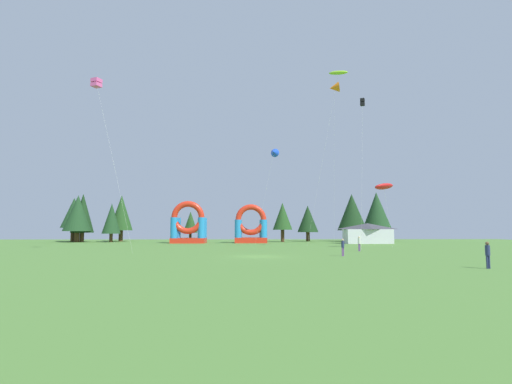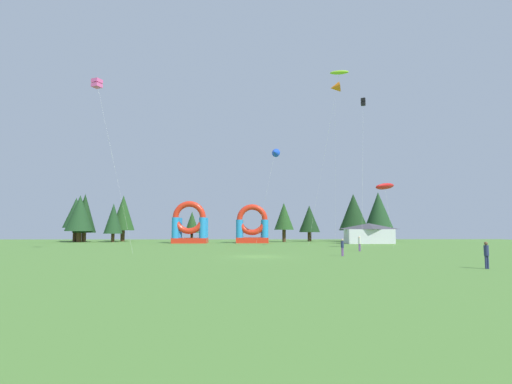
{
  "view_description": "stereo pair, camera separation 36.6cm",
  "coord_description": "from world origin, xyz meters",
  "px_view_note": "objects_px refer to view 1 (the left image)",
  "views": [
    {
      "loc": [
        -1.32,
        -37.81,
        2.56
      ],
      "look_at": [
        0.0,
        7.14,
        6.58
      ],
      "focal_mm": 28.71,
      "sensor_mm": 36.0,
      "label": 1
    },
    {
      "loc": [
        -0.95,
        -37.82,
        2.56
      ],
      "look_at": [
        0.0,
        7.14,
        6.58
      ],
      "focal_mm": 28.71,
      "sensor_mm": 36.0,
      "label": 2
    }
  ],
  "objects_px": {
    "kite_black_box": "(362,103)",
    "kite_orange_delta": "(334,88)",
    "inflatable_yellow_castle": "(251,229)",
    "person_left_edge": "(343,246)",
    "kite_lime_parafoil": "(338,73)",
    "inflatable_orange_dome": "(189,227)",
    "person_far_side": "(359,242)",
    "person_near_camera": "(488,253)",
    "kite_pink_box": "(96,83)",
    "kite_blue_delta": "(274,152)",
    "kite_red_parafoil": "(384,186)",
    "festival_tent": "(368,233)"
  },
  "relations": [
    {
      "from": "kite_black_box",
      "to": "kite_orange_delta",
      "type": "bearing_deg",
      "value": 112.51
    },
    {
      "from": "kite_black_box",
      "to": "inflatable_yellow_castle",
      "type": "distance_m",
      "value": 30.18
    },
    {
      "from": "kite_black_box",
      "to": "person_left_edge",
      "type": "bearing_deg",
      "value": -114.29
    },
    {
      "from": "kite_lime_parafoil",
      "to": "inflatable_orange_dome",
      "type": "xyz_separation_m",
      "value": [
        -23.96,
        12.54,
        -23.32
      ]
    },
    {
      "from": "person_far_side",
      "to": "person_near_camera",
      "type": "xyz_separation_m",
      "value": [
        2.59,
        -20.2,
        0.02
      ]
    },
    {
      "from": "kite_lime_parafoil",
      "to": "person_left_edge",
      "type": "height_order",
      "value": "kite_lime_parafoil"
    },
    {
      "from": "person_far_side",
      "to": "inflatable_orange_dome",
      "type": "height_order",
      "value": "inflatable_orange_dome"
    },
    {
      "from": "kite_lime_parafoil",
      "to": "kite_pink_box",
      "type": "relative_size",
      "value": 1.38
    },
    {
      "from": "person_near_camera",
      "to": "kite_lime_parafoil",
      "type": "bearing_deg",
      "value": -104.18
    },
    {
      "from": "kite_black_box",
      "to": "inflatable_yellow_castle",
      "type": "relative_size",
      "value": 2.89
    },
    {
      "from": "kite_pink_box",
      "to": "kite_lime_parafoil",
      "type": "bearing_deg",
      "value": 25.52
    },
    {
      "from": "kite_lime_parafoil",
      "to": "kite_pink_box",
      "type": "xyz_separation_m",
      "value": [
        -30.8,
        -14.71,
        -7.29
      ]
    },
    {
      "from": "kite_pink_box",
      "to": "person_left_edge",
      "type": "bearing_deg",
      "value": -14.82
    },
    {
      "from": "inflatable_orange_dome",
      "to": "kite_blue_delta",
      "type": "bearing_deg",
      "value": -33.4
    },
    {
      "from": "kite_orange_delta",
      "to": "person_left_edge",
      "type": "distance_m",
      "value": 30.22
    },
    {
      "from": "person_far_side",
      "to": "kite_orange_delta",
      "type": "bearing_deg",
      "value": 56.01
    },
    {
      "from": "kite_lime_parafoil",
      "to": "kite_orange_delta",
      "type": "relative_size",
      "value": 1.11
    },
    {
      "from": "person_near_camera",
      "to": "kite_orange_delta",
      "type": "bearing_deg",
      "value": -102.32
    },
    {
      "from": "inflatable_orange_dome",
      "to": "kite_red_parafoil",
      "type": "bearing_deg",
      "value": -33.41
    },
    {
      "from": "kite_lime_parafoil",
      "to": "kite_red_parafoil",
      "type": "bearing_deg",
      "value": -54.55
    },
    {
      "from": "person_far_side",
      "to": "inflatable_yellow_castle",
      "type": "distance_m",
      "value": 29.37
    },
    {
      "from": "person_near_camera",
      "to": "festival_tent",
      "type": "xyz_separation_m",
      "value": [
        5.52,
        43.69,
        0.71
      ]
    },
    {
      "from": "kite_red_parafoil",
      "to": "person_near_camera",
      "type": "distance_m",
      "value": 28.63
    },
    {
      "from": "kite_lime_parafoil",
      "to": "festival_tent",
      "type": "xyz_separation_m",
      "value": [
        6.92,
        9.96,
        -24.35
      ]
    },
    {
      "from": "kite_red_parafoil",
      "to": "kite_pink_box",
      "type": "distance_m",
      "value": 37.74
    },
    {
      "from": "person_far_side",
      "to": "festival_tent",
      "type": "distance_m",
      "value": 24.86
    },
    {
      "from": "kite_pink_box",
      "to": "inflatable_orange_dome",
      "type": "distance_m",
      "value": 32.35
    },
    {
      "from": "person_far_side",
      "to": "person_left_edge",
      "type": "height_order",
      "value": "person_far_side"
    },
    {
      "from": "kite_red_parafoil",
      "to": "inflatable_orange_dome",
      "type": "distance_m",
      "value": 34.38
    },
    {
      "from": "kite_orange_delta",
      "to": "festival_tent",
      "type": "relative_size",
      "value": 3.1
    },
    {
      "from": "kite_blue_delta",
      "to": "kite_pink_box",
      "type": "bearing_deg",
      "value": -140.02
    },
    {
      "from": "kite_blue_delta",
      "to": "inflatable_yellow_castle",
      "type": "relative_size",
      "value": 2.21
    },
    {
      "from": "kite_pink_box",
      "to": "kite_black_box",
      "type": "relative_size",
      "value": 0.98
    },
    {
      "from": "kite_blue_delta",
      "to": "kite_orange_delta",
      "type": "xyz_separation_m",
      "value": [
        8.61,
        -4.58,
        8.8
      ]
    },
    {
      "from": "kite_orange_delta",
      "to": "kite_pink_box",
      "type": "bearing_deg",
      "value": -156.11
    },
    {
      "from": "inflatable_yellow_castle",
      "to": "inflatable_orange_dome",
      "type": "bearing_deg",
      "value": -175.98
    },
    {
      "from": "kite_lime_parafoil",
      "to": "person_near_camera",
      "type": "height_order",
      "value": "kite_lime_parafoil"
    },
    {
      "from": "kite_blue_delta",
      "to": "person_left_edge",
      "type": "xyz_separation_m",
      "value": [
        4.6,
        -24.61,
        -13.46
      ]
    },
    {
      "from": "kite_orange_delta",
      "to": "festival_tent",
      "type": "xyz_separation_m",
      "value": [
        7.91,
        11.46,
        -21.49
      ]
    },
    {
      "from": "inflatable_yellow_castle",
      "to": "festival_tent",
      "type": "distance_m",
      "value": 20.23
    },
    {
      "from": "person_left_edge",
      "to": "inflatable_orange_dome",
      "type": "relative_size",
      "value": 0.22
    },
    {
      "from": "kite_blue_delta",
      "to": "inflatable_orange_dome",
      "type": "bearing_deg",
      "value": 146.6
    },
    {
      "from": "kite_pink_box",
      "to": "kite_black_box",
      "type": "distance_m",
      "value": 33.06
    },
    {
      "from": "kite_lime_parafoil",
      "to": "festival_tent",
      "type": "height_order",
      "value": "kite_lime_parafoil"
    },
    {
      "from": "kite_orange_delta",
      "to": "person_near_camera",
      "type": "distance_m",
      "value": 39.21
    },
    {
      "from": "person_left_edge",
      "to": "person_near_camera",
      "type": "distance_m",
      "value": 13.77
    },
    {
      "from": "kite_lime_parafoil",
      "to": "person_near_camera",
      "type": "bearing_deg",
      "value": -87.62
    },
    {
      "from": "kite_orange_delta",
      "to": "inflatable_orange_dome",
      "type": "height_order",
      "value": "kite_orange_delta"
    },
    {
      "from": "kite_pink_box",
      "to": "kite_black_box",
      "type": "bearing_deg",
      "value": 12.93
    },
    {
      "from": "kite_black_box",
      "to": "inflatable_orange_dome",
      "type": "relative_size",
      "value": 2.69
    }
  ]
}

